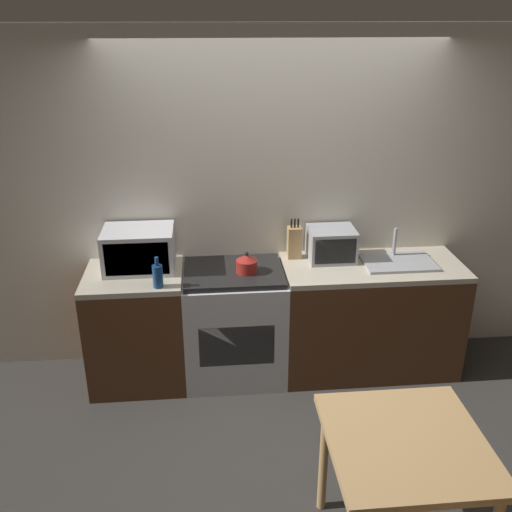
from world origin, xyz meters
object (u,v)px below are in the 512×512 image
object	(u,v)px
stove_range	(234,323)
microwave	(139,249)
kettle	(247,263)
toaster_oven	(331,244)
dining_table	(405,457)
bottle	(158,276)

from	to	relation	value
stove_range	microwave	distance (m)	0.92
stove_range	kettle	distance (m)	0.53
microwave	kettle	bearing A→B (deg)	-9.88
toaster_oven	dining_table	bearing A→B (deg)	-90.64
microwave	toaster_oven	xyz separation A→B (m)	(1.45, 0.04, -0.03)
toaster_oven	microwave	bearing A→B (deg)	-178.46
bottle	toaster_oven	distance (m)	1.35
toaster_oven	dining_table	distance (m)	1.91
microwave	bottle	bearing A→B (deg)	-65.05
stove_range	kettle	bearing A→B (deg)	-22.13
kettle	bottle	distance (m)	0.66
kettle	bottle	xyz separation A→B (m)	(-0.63, -0.19, 0.02)
kettle	toaster_oven	world-z (taller)	toaster_oven
bottle	toaster_oven	world-z (taller)	toaster_oven
stove_range	toaster_oven	bearing A→B (deg)	10.19
kettle	dining_table	distance (m)	1.84
bottle	toaster_oven	xyz separation A→B (m)	(1.30, 0.37, 0.04)
dining_table	microwave	bearing A→B (deg)	127.99
toaster_oven	dining_table	size ratio (longest dim) A/B	0.45
bottle	stove_range	bearing A→B (deg)	23.19
kettle	dining_table	size ratio (longest dim) A/B	0.20
kettle	microwave	world-z (taller)	microwave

